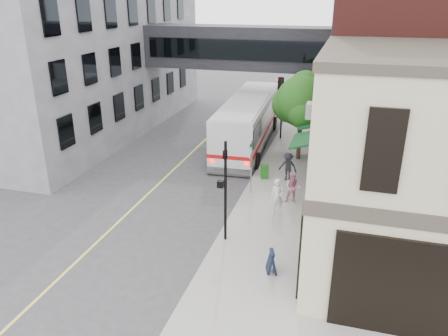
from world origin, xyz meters
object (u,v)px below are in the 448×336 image
Objects in this scene: pedestrian_b at (293,188)px; pedestrian_a at (277,197)px; pedestrian_c at (288,167)px; bus at (248,120)px; sandwich_board at (272,262)px; newspaper_box at (265,172)px.

pedestrian_a is at bearing -117.55° from pedestrian_b.
pedestrian_a is 4.26m from pedestrian_c.
bus reaches higher than sandwich_board.
bus is 15.32× the size of newspaper_box.
bus is 6.66m from newspaper_box.
pedestrian_c reaches higher than sandwich_board.
pedestrian_b is (0.57, 1.38, -0.06)m from pedestrian_a.
bus is at bearing 110.99° from pedestrian_b.
pedestrian_a is 4.42m from newspaper_box.
pedestrian_b is at bearing -66.54° from pedestrian_c.
pedestrian_c is (-0.10, 4.26, -0.07)m from pedestrian_a.
pedestrian_a is at bearing -91.88° from newspaper_box.
pedestrian_a is at bearing -69.57° from bus.
pedestrian_a is 1.08× the size of pedestrian_c.
pedestrian_c is at bearing 75.49° from sandwich_board.
pedestrian_c is 9.15m from sandwich_board.
pedestrian_b is at bearing -63.68° from bus.
pedestrian_b reaches higher than sandwich_board.
pedestrian_a reaches higher than newspaper_box.
bus is 13.64× the size of sandwich_board.
pedestrian_c is (-0.67, 2.87, -0.00)m from pedestrian_b.
sandwich_board is (0.05, -6.24, -0.37)m from pedestrian_b.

